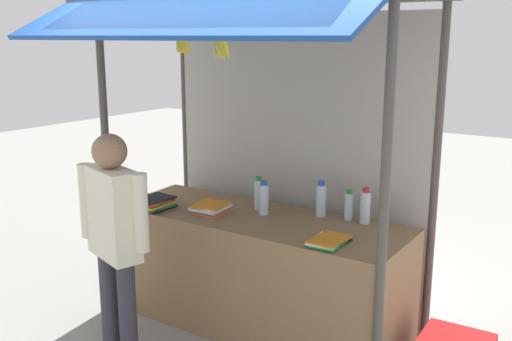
# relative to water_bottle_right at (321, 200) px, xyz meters

# --- Properties ---
(ground_plane) EXTENTS (20.00, 20.00, 0.00)m
(ground_plane) POSITION_rel_water_bottle_right_xyz_m (-0.39, -0.28, -1.00)
(ground_plane) COLOR gray
(stall_counter) EXTENTS (2.27, 0.79, 0.87)m
(stall_counter) POSITION_rel_water_bottle_right_xyz_m (-0.39, -0.28, -0.56)
(stall_counter) COLOR olive
(stall_counter) RESTS_ON ground
(stall_structure) EXTENTS (2.47, 1.68, 2.79)m
(stall_structure) POSITION_rel_water_bottle_right_xyz_m (-0.39, -0.12, 0.71)
(stall_structure) COLOR #4C4742
(stall_structure) RESTS_ON ground
(water_bottle_right) EXTENTS (0.08, 0.08, 0.27)m
(water_bottle_right) POSITION_rel_water_bottle_right_xyz_m (0.00, 0.00, 0.00)
(water_bottle_right) COLOR silver
(water_bottle_right) RESTS_ON stall_counter
(water_bottle_rear_center) EXTENTS (0.07, 0.07, 0.26)m
(water_bottle_rear_center) POSITION_rel_water_bottle_right_xyz_m (0.34, 0.02, -0.00)
(water_bottle_rear_center) COLOR silver
(water_bottle_rear_center) RESTS_ON stall_counter
(water_bottle_left) EXTENTS (0.07, 0.07, 0.26)m
(water_bottle_left) POSITION_rel_water_bottle_right_xyz_m (-0.47, -0.11, -0.00)
(water_bottle_left) COLOR silver
(water_bottle_left) RESTS_ON stall_counter
(water_bottle_center) EXTENTS (0.06, 0.06, 0.22)m
(water_bottle_center) POSITION_rel_water_bottle_right_xyz_m (0.21, 0.04, -0.02)
(water_bottle_center) COLOR silver
(water_bottle_center) RESTS_ON stall_counter
(water_bottle_front_left) EXTENTS (0.07, 0.07, 0.26)m
(water_bottle_front_left) POSITION_rel_water_bottle_right_xyz_m (-0.37, -0.20, -0.01)
(water_bottle_front_left) COLOR silver
(water_bottle_front_left) RESTS_ON stall_counter
(magazine_stack_back_left) EXTENTS (0.23, 0.30, 0.04)m
(magazine_stack_back_left) POSITION_rel_water_bottle_right_xyz_m (0.32, -0.50, -0.11)
(magazine_stack_back_left) COLOR black
(magazine_stack_back_left) RESTS_ON stall_counter
(magazine_stack_far_right) EXTENTS (0.27, 0.31, 0.09)m
(magazine_stack_far_right) POSITION_rel_water_bottle_right_xyz_m (-1.17, -0.55, -0.08)
(magazine_stack_far_right) COLOR black
(magazine_stack_far_right) RESTS_ON stall_counter
(magazine_stack_back_right) EXTENTS (0.26, 0.27, 0.07)m
(magazine_stack_back_right) POSITION_rel_water_bottle_right_xyz_m (-0.74, -0.38, -0.09)
(magazine_stack_back_right) COLOR orange
(magazine_stack_back_right) RESTS_ON stall_counter
(banana_bunch_inner_left) EXTENTS (0.10, 0.10, 0.24)m
(banana_bunch_inner_left) POSITION_rel_water_bottle_right_xyz_m (-0.63, -0.77, 1.15)
(banana_bunch_inner_left) COLOR #332D23
(banana_bunch_leftmost) EXTENTS (0.11, 0.11, 0.27)m
(banana_bunch_leftmost) POSITION_rel_water_bottle_right_xyz_m (-0.32, -0.77, 1.13)
(banana_bunch_leftmost) COLOR #332D23
(vendor_person) EXTENTS (0.60, 0.32, 1.57)m
(vendor_person) POSITION_rel_water_bottle_right_xyz_m (-0.89, -1.21, -0.05)
(vendor_person) COLOR #383842
(vendor_person) RESTS_ON ground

